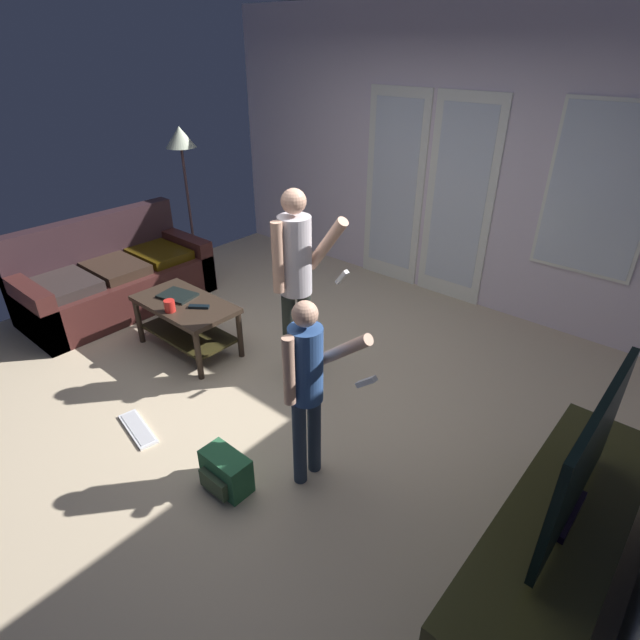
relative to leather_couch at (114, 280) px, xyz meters
The scene contains 14 objects.
ground_plane 2.18m from the leather_couch, ahead, with size 5.44×4.91×0.02m, color beige.
wall_back_with_doors 3.49m from the leather_couch, 48.61° to the left, with size 5.44×0.09×2.82m.
leather_couch is the anchor object (origin of this frame).
coffee_table 1.26m from the leather_couch, ahead, with size 0.94×0.51×0.47m.
tv_stand 4.46m from the leather_couch, ahead, with size 0.50×1.76×0.49m.
flat_screen_tv 4.49m from the leather_couch, ahead, with size 0.08×0.97×0.70m.
person_adult 2.37m from the leather_couch, ahead, with size 0.51×0.42×1.54m.
person_child 3.12m from the leather_couch, ahead, with size 0.49×0.33×1.24m.
floor_lamp 1.65m from the leather_couch, 103.18° to the left, with size 0.33×0.33×1.62m.
backpack 2.87m from the leather_couch, 17.13° to the right, with size 0.32×0.21×0.25m.
loose_keyboard 2.10m from the leather_couch, 26.51° to the right, with size 0.46×0.21×0.02m.
laptop_closed 1.14m from the leather_couch, ahead, with size 0.30×0.22×0.02m, color black.
cup_near_edge 1.34m from the leather_couch, ahead, with size 0.09×0.09×0.10m, color red.
tv_remote_black 1.45m from the leather_couch, ahead, with size 0.17×0.05×0.02m, color black.
Camera 1 is at (2.46, -2.21, 2.43)m, focal length 28.00 mm.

